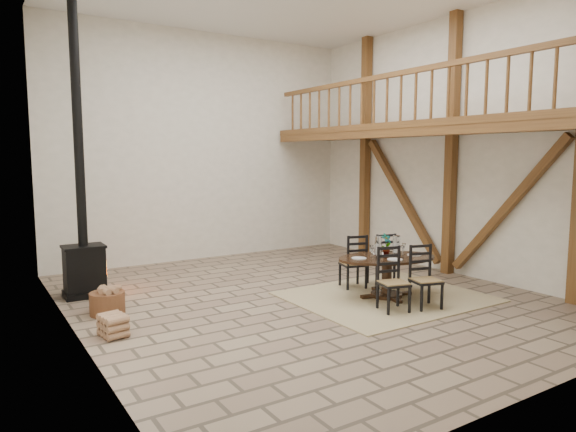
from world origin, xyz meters
TOP-DOWN VIEW (x-y plane):
  - ground at (0.00, 0.00)m, footprint 8.00×8.00m
  - room_shell at (1.19, 0.00)m, footprint 7.02×8.02m
  - rug at (1.11, -0.68)m, footprint 3.00×2.50m
  - dining_table at (1.11, -0.68)m, footprint 1.85×2.01m
  - wood_stove at (-3.02, 2.06)m, footprint 0.66×0.51m
  - log_basket at (-2.94, 0.87)m, footprint 0.50×0.50m
  - log_stack at (-3.11, -0.14)m, footprint 0.35×0.43m

SIDE VIEW (x-z plane):
  - ground at x=0.00m, z-range 0.00..0.00m
  - rug at x=1.11m, z-range 0.00..0.02m
  - log_stack at x=-3.11m, z-range 0.00..0.29m
  - log_basket at x=-2.94m, z-range -0.03..0.39m
  - dining_table at x=1.11m, z-range -0.13..0.93m
  - wood_stove at x=-3.02m, z-range -1.38..3.62m
  - room_shell at x=1.19m, z-range 0.51..5.52m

